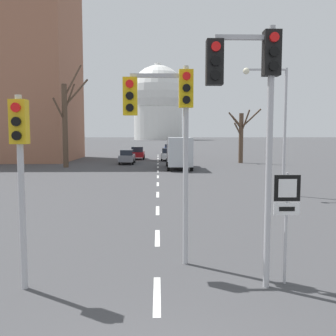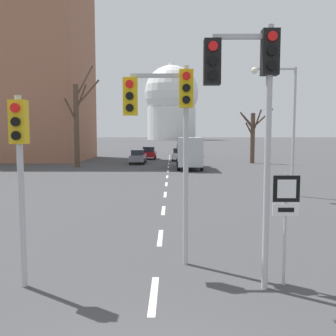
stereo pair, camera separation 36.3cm
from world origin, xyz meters
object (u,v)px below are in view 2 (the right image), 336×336
at_px(traffic_signal_centre_tall, 167,116).
at_px(street_lamp_right, 285,115).
at_px(sedan_near_left, 149,153).
at_px(delivery_truck, 189,152).
at_px(sedan_mid_centre, 193,151).
at_px(traffic_signal_near_left, 20,154).
at_px(sedan_near_right, 138,157).
at_px(traffic_signal_near_right, 250,92).
at_px(sedan_far_right, 179,154).
at_px(route_sign_post, 286,209).
at_px(sedan_far_left, 181,149).

distance_m(traffic_signal_centre_tall, street_lamp_right, 12.89).
bearing_deg(sedan_near_left, delivery_truck, -71.32).
distance_m(sedan_mid_centre, delivery_truck, 20.77).
distance_m(traffic_signal_near_left, sedan_near_right, 35.52).
height_order(traffic_signal_near_right, sedan_near_left, traffic_signal_near_right).
bearing_deg(delivery_truck, traffic_signal_centre_tall, -93.80).
xyz_separation_m(sedan_mid_centre, sedan_far_right, (-2.41, -8.97, 0.03)).
distance_m(sedan_near_left, sedan_mid_centre, 8.94).
bearing_deg(traffic_signal_near_left, delivery_truck, 80.11).
distance_m(traffic_signal_near_left, sedan_far_right, 41.13).
bearing_deg(delivery_truck, route_sign_post, -88.28).
relative_size(traffic_signal_near_right, street_lamp_right, 0.81).
height_order(traffic_signal_near_left, sedan_near_left, traffic_signal_near_left).
height_order(traffic_signal_centre_tall, street_lamp_right, street_lamp_right).
bearing_deg(sedan_near_left, street_lamp_right, -73.02).
relative_size(sedan_near_left, delivery_truck, 0.58).
xyz_separation_m(traffic_signal_near_right, street_lamp_right, (4.56, 12.75, 0.13)).
distance_m(traffic_signal_near_right, street_lamp_right, 13.54).
xyz_separation_m(route_sign_post, sedan_near_right, (-6.57, 35.32, -0.93)).
xyz_separation_m(traffic_signal_near_right, sedan_near_left, (-4.91, 43.76, -3.51)).
bearing_deg(traffic_signal_near_right, sedan_far_right, 91.14).
distance_m(sedan_near_left, sedan_near_right, 8.29).
height_order(sedan_near_left, sedan_far_right, sedan_near_left).
distance_m(traffic_signal_near_left, traffic_signal_centre_tall, 3.70).
xyz_separation_m(sedan_near_left, sedan_near_right, (-0.77, -8.26, -0.02)).
bearing_deg(traffic_signal_near_left, sedan_far_right, 84.06).
relative_size(route_sign_post, sedan_mid_centre, 0.58).
xyz_separation_m(street_lamp_right, sedan_mid_centre, (-2.96, 37.13, -3.69)).
bearing_deg(traffic_signal_near_right, street_lamp_right, 70.33).
bearing_deg(delivery_truck, sedan_near_left, 108.68).
xyz_separation_m(traffic_signal_near_left, street_lamp_right, (9.62, 12.70, 1.47)).
bearing_deg(route_sign_post, traffic_signal_near_left, -178.75).
relative_size(traffic_signal_near_right, traffic_signal_centre_tall, 1.11).
xyz_separation_m(traffic_signal_centre_tall, route_sign_post, (2.71, -1.39, -2.17)).
relative_size(sedan_near_right, sedan_far_right, 1.03).
height_order(sedan_near_left, sedan_near_right, sedan_near_left).
bearing_deg(traffic_signal_near_right, sedan_far_left, 90.03).
height_order(traffic_signal_near_left, sedan_far_left, traffic_signal_near_left).
relative_size(traffic_signal_near_right, traffic_signal_near_left, 1.34).
xyz_separation_m(traffic_signal_centre_tall, sedan_near_right, (-3.86, 33.93, -3.11)).
height_order(sedan_near_right, sedan_far_right, sedan_near_right).
relative_size(street_lamp_right, sedan_far_left, 1.69).
height_order(route_sign_post, delivery_truck, delivery_truck).
relative_size(sedan_far_left, delivery_truck, 0.59).
height_order(traffic_signal_near_right, sedan_far_right, traffic_signal_near_right).
bearing_deg(traffic_signal_centre_tall, traffic_signal_near_left, -154.96).
bearing_deg(traffic_signal_centre_tall, sedan_near_left, 94.19).
bearing_deg(route_sign_post, sedan_mid_centre, 89.18).
xyz_separation_m(traffic_signal_near_left, traffic_signal_centre_tall, (3.24, 1.52, 0.92)).
bearing_deg(sedan_near_right, sedan_far_left, 77.36).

